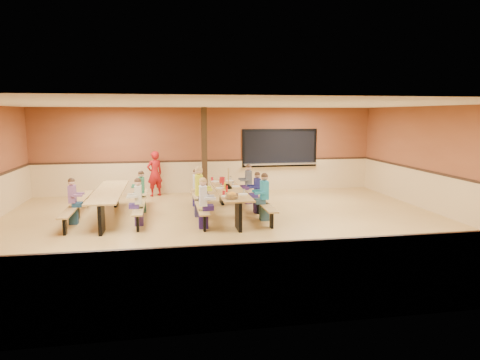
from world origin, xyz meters
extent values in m
plane|color=#A1793D|center=(0.00, 0.00, 0.00)|extent=(12.00, 12.00, 0.00)
cube|color=brown|center=(0.00, 5.00, 1.50)|extent=(12.00, 0.04, 3.00)
cube|color=brown|center=(0.00, -5.00, 1.50)|extent=(12.00, 0.04, 3.00)
cube|color=brown|center=(6.00, 0.00, 1.50)|extent=(0.04, 10.00, 3.00)
cube|color=white|center=(0.00, 0.00, 3.00)|extent=(12.00, 10.00, 0.04)
cube|color=black|center=(2.60, 4.97, 1.55)|extent=(2.60, 0.06, 1.20)
cube|color=silver|center=(2.60, 4.88, 0.98)|extent=(2.70, 0.28, 0.06)
cube|color=black|center=(-0.20, 4.40, 1.50)|extent=(0.18, 0.18, 3.00)
cube|color=#A47F41|center=(0.19, 1.37, 0.72)|extent=(0.75, 3.60, 0.04)
cube|color=black|center=(0.19, -0.18, 0.35)|extent=(0.08, 0.60, 0.70)
cube|color=black|center=(0.19, 2.92, 0.35)|extent=(0.08, 0.60, 0.70)
cube|color=#A47F41|center=(-0.63, 1.37, 0.43)|extent=(0.26, 3.60, 0.04)
cube|color=black|center=(-0.63, 1.37, 0.21)|extent=(0.06, 0.18, 0.41)
cube|color=#A47F41|center=(1.02, 1.37, 0.43)|extent=(0.26, 3.60, 0.04)
cube|color=black|center=(1.02, 1.37, 0.21)|extent=(0.06, 0.18, 0.41)
cube|color=#A47F41|center=(-3.03, 1.62, 0.72)|extent=(0.75, 3.60, 0.04)
cube|color=black|center=(-3.03, 0.07, 0.35)|extent=(0.08, 0.60, 0.70)
cube|color=black|center=(-3.03, 3.17, 0.35)|extent=(0.08, 0.60, 0.70)
cube|color=#A47F41|center=(-3.85, 1.62, 0.43)|extent=(0.26, 3.60, 0.04)
cube|color=black|center=(-3.85, 1.62, 0.21)|extent=(0.06, 0.18, 0.41)
cube|color=#A47F41|center=(-2.20, 1.62, 0.43)|extent=(0.26, 3.60, 0.04)
cube|color=black|center=(-2.20, 1.62, 0.21)|extent=(0.06, 0.18, 0.41)
imported|color=#A11212|center=(-1.89, 4.55, 0.77)|extent=(0.67, 0.59, 1.54)
cylinder|color=#AE171C|center=(0.10, 2.08, 0.85)|extent=(0.16, 0.16, 0.22)
cube|color=black|center=(0.15, 1.36, 0.80)|extent=(0.10, 0.14, 0.13)
cylinder|color=yellow|center=(0.09, 1.39, 0.82)|extent=(0.06, 0.06, 0.17)
cylinder|color=#B2140F|center=(0.06, 0.85, 0.82)|extent=(0.06, 0.06, 0.17)
cube|color=black|center=(0.18, 1.40, 0.77)|extent=(0.16, 0.16, 0.06)
cube|color=#A47F41|center=(0.18, 1.40, 1.05)|extent=(0.02, 0.09, 0.50)
camera|label=1|loc=(-1.50, -10.10, 2.78)|focal=32.00mm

